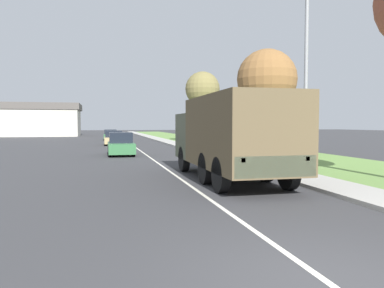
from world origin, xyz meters
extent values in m
plane|color=#38383A|center=(0.00, 40.00, 0.00)|extent=(180.00, 180.00, 0.00)
cube|color=silver|center=(0.00, 40.00, 0.00)|extent=(0.12, 120.00, 0.00)
cube|color=#ADAAA3|center=(4.50, 40.00, 0.06)|extent=(1.80, 120.00, 0.12)
cube|color=#6B9347|center=(8.90, 40.00, 0.01)|extent=(7.00, 120.00, 0.02)
cube|color=#474C38|center=(1.74, 12.03, 1.57)|extent=(2.57, 2.24, 1.98)
cube|color=brown|center=(1.74, 8.04, 1.83)|extent=(2.57, 5.75, 2.50)
cube|color=#474C38|center=(1.74, 5.22, 0.93)|extent=(2.44, 0.10, 0.60)
cube|color=red|center=(0.78, 5.20, 1.13)|extent=(0.12, 0.06, 0.12)
cube|color=red|center=(2.71, 5.20, 1.13)|extent=(0.12, 0.06, 0.12)
cylinder|color=black|center=(0.61, 11.92, 0.55)|extent=(0.30, 1.11, 1.11)
cylinder|color=black|center=(2.88, 11.92, 0.55)|extent=(0.30, 1.11, 1.11)
cylinder|color=black|center=(0.61, 6.60, 0.55)|extent=(0.30, 1.11, 1.11)
cylinder|color=black|center=(2.88, 6.60, 0.55)|extent=(0.30, 1.11, 1.11)
cylinder|color=black|center=(0.61, 8.33, 0.55)|extent=(0.30, 1.11, 1.11)
cylinder|color=black|center=(2.88, 8.33, 0.55)|extent=(0.30, 1.11, 1.11)
cube|color=#336B3D|center=(-1.70, 21.45, 0.51)|extent=(1.70, 4.00, 0.67)
cube|color=black|center=(-1.70, 21.53, 1.19)|extent=(1.50, 1.80, 0.69)
cylinder|color=black|center=(-2.45, 22.73, 0.32)|extent=(0.20, 0.64, 0.64)
cylinder|color=black|center=(-0.95, 22.73, 0.32)|extent=(0.20, 0.64, 0.64)
cylinder|color=black|center=(-2.45, 20.16, 0.32)|extent=(0.20, 0.64, 0.64)
cylinder|color=black|center=(-0.95, 20.16, 0.32)|extent=(0.20, 0.64, 0.64)
cube|color=tan|center=(-1.82, 34.22, 0.49)|extent=(1.84, 3.91, 0.62)
cube|color=black|center=(-1.82, 34.29, 1.12)|extent=(1.62, 1.76, 0.65)
cylinder|color=black|center=(-2.64, 35.47, 0.32)|extent=(0.20, 0.64, 0.64)
cylinder|color=black|center=(-0.99, 35.47, 0.32)|extent=(0.20, 0.64, 0.64)
cylinder|color=black|center=(-2.64, 32.96, 0.32)|extent=(0.20, 0.64, 0.64)
cylinder|color=black|center=(-0.99, 32.96, 0.32)|extent=(0.20, 0.64, 0.64)
cube|color=#336B3D|center=(-1.88, 46.62, 0.47)|extent=(1.76, 4.14, 0.58)
cube|color=black|center=(-1.88, 46.70, 1.07)|extent=(1.55, 1.86, 0.62)
cylinder|color=black|center=(-2.67, 47.95, 0.32)|extent=(0.20, 0.64, 0.64)
cylinder|color=black|center=(-1.10, 47.95, 0.32)|extent=(0.20, 0.64, 0.64)
cylinder|color=black|center=(-2.67, 45.30, 0.32)|extent=(0.20, 0.64, 0.64)
cylinder|color=black|center=(-1.10, 45.30, 0.32)|extent=(0.20, 0.64, 0.64)
cylinder|color=gray|center=(4.75, 8.85, 3.58)|extent=(0.14, 0.14, 6.93)
cylinder|color=brown|center=(8.29, 20.09, 2.05)|extent=(0.25, 0.25, 4.07)
sphere|color=brown|center=(8.29, 20.09, 5.23)|extent=(4.17, 4.17, 4.17)
cylinder|color=brown|center=(8.43, 37.85, 2.56)|extent=(0.31, 0.31, 5.07)
sphere|color=olive|center=(8.43, 37.85, 6.19)|extent=(3.99, 3.99, 3.99)
cube|color=beige|center=(-14.78, 66.51, 2.29)|extent=(15.56, 9.78, 4.57)
cube|color=#514C47|center=(-14.78, 66.51, 5.14)|extent=(16.18, 10.17, 1.14)
camera|label=1|loc=(-2.89, -4.22, 2.10)|focal=35.00mm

